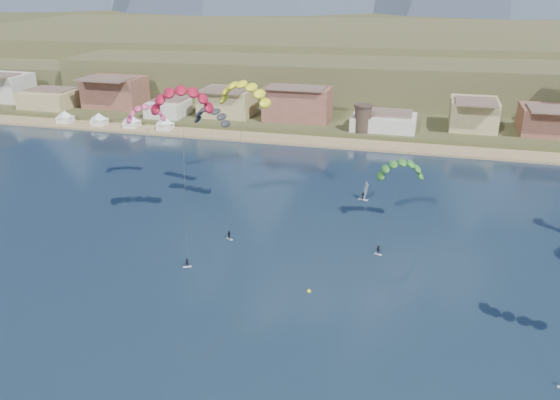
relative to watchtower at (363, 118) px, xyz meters
The scene contains 14 objects.
ground 114.29m from the watchtower, 92.51° to the right, with size 2400.00×2400.00×0.00m, color black.
beach 11.25m from the watchtower, 122.01° to the right, with size 2200.00×12.00×0.90m.
land 446.07m from the watchtower, 90.64° to the left, with size 2200.00×900.00×4.00m.
foothills 119.77m from the watchtower, 81.65° to the left, with size 940.00×210.00×18.00m.
town 45.73m from the watchtower, 169.92° to the left, with size 400.00×24.00×12.00m.
watchtower is the anchor object (origin of this frame).
beach_tents 81.69m from the watchtower, behind, with size 43.40×6.40×5.00m.
kitesurfer_red 85.68m from the watchtower, 106.83° to the right, with size 12.80×18.15×31.35m.
kitesurfer_yellow 73.27m from the watchtower, 102.98° to the right, with size 11.91×15.22×30.04m.
kitesurfer_green 66.74m from the watchtower, 76.82° to the right, with size 10.40×18.31×18.00m.
distant_kite_pink 71.95m from the watchtower, 128.70° to the right, with size 10.03×7.92×21.25m.
distant_kite_dark 64.20m from the watchtower, 115.97° to the right, with size 10.22×7.13×21.93m.
windsurfer 53.27m from the watchtower, 82.46° to the right, with size 2.36×2.60×4.03m.
buoy 95.72m from the watchtower, 87.98° to the right, with size 0.66×0.66×0.66m.
Camera 1 is at (24.28, -60.67, 47.90)m, focal length 36.79 mm.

